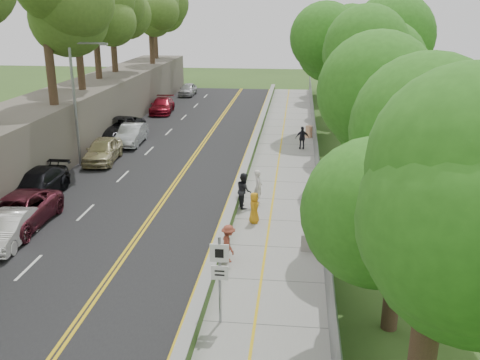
{
  "coord_description": "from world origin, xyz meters",
  "views": [
    {
      "loc": [
        3.39,
        -18.28,
        10.17
      ],
      "look_at": [
        0.5,
        8.0,
        1.4
      ],
      "focal_mm": 40.0,
      "sensor_mm": 36.0,
      "label": 1
    }
  ],
  "objects_px": {
    "signpost": "(220,271)",
    "car_2": "(17,213)",
    "streetlight": "(78,95)",
    "person_far": "(302,138)",
    "car_1": "(9,229)",
    "concrete_block": "(315,241)",
    "painter_0": "(254,208)",
    "construction_barrel": "(309,132)"
  },
  "relations": [
    {
      "from": "car_2",
      "to": "person_far",
      "type": "relative_size",
      "value": 3.32
    },
    {
      "from": "construction_barrel",
      "to": "person_far",
      "type": "xyz_separation_m",
      "value": [
        -0.53,
        -3.72,
        0.38
      ]
    },
    {
      "from": "signpost",
      "to": "concrete_block",
      "type": "bearing_deg",
      "value": 61.62
    },
    {
      "from": "signpost",
      "to": "car_2",
      "type": "bearing_deg",
      "value": 147.66
    },
    {
      "from": "streetlight",
      "to": "car_1",
      "type": "bearing_deg",
      "value": -83.45
    },
    {
      "from": "signpost",
      "to": "concrete_block",
      "type": "distance_m",
      "value": 7.01
    },
    {
      "from": "car_1",
      "to": "painter_0",
      "type": "distance_m",
      "value": 11.11
    },
    {
      "from": "car_1",
      "to": "person_far",
      "type": "distance_m",
      "value": 21.77
    },
    {
      "from": "person_far",
      "to": "signpost",
      "type": "bearing_deg",
      "value": 76.53
    },
    {
      "from": "car_2",
      "to": "person_far",
      "type": "bearing_deg",
      "value": 49.44
    },
    {
      "from": "construction_barrel",
      "to": "car_1",
      "type": "xyz_separation_m",
      "value": [
        -13.4,
        -21.28,
        0.22
      ]
    },
    {
      "from": "signpost",
      "to": "streetlight",
      "type": "bearing_deg",
      "value": 124.08
    },
    {
      "from": "concrete_block",
      "to": "car_1",
      "type": "relative_size",
      "value": 0.27
    },
    {
      "from": "construction_barrel",
      "to": "person_far",
      "type": "distance_m",
      "value": 3.78
    },
    {
      "from": "car_1",
      "to": "car_2",
      "type": "relative_size",
      "value": 0.75
    },
    {
      "from": "car_1",
      "to": "construction_barrel",
      "type": "bearing_deg",
      "value": 52.94
    },
    {
      "from": "streetlight",
      "to": "car_1",
      "type": "height_order",
      "value": "streetlight"
    },
    {
      "from": "car_1",
      "to": "person_far",
      "type": "height_order",
      "value": "person_far"
    },
    {
      "from": "streetlight",
      "to": "construction_barrel",
      "type": "relative_size",
      "value": 8.82
    },
    {
      "from": "signpost",
      "to": "construction_barrel",
      "type": "distance_m",
      "value": 26.66
    },
    {
      "from": "signpost",
      "to": "painter_0",
      "type": "relative_size",
      "value": 2.02
    },
    {
      "from": "car_2",
      "to": "signpost",
      "type": "bearing_deg",
      "value": -33.0
    },
    {
      "from": "streetlight",
      "to": "car_1",
      "type": "xyz_separation_m",
      "value": [
        1.36,
        -11.88,
        -3.91
      ]
    },
    {
      "from": "signpost",
      "to": "painter_0",
      "type": "height_order",
      "value": "signpost"
    },
    {
      "from": "concrete_block",
      "to": "painter_0",
      "type": "distance_m",
      "value": 3.88
    },
    {
      "from": "streetlight",
      "to": "construction_barrel",
      "type": "xyz_separation_m",
      "value": [
        14.76,
        9.4,
        -4.14
      ]
    },
    {
      "from": "car_2",
      "to": "person_far",
      "type": "distance_m",
      "value": 20.81
    },
    {
      "from": "streetlight",
      "to": "person_far",
      "type": "relative_size",
      "value": 4.79
    },
    {
      "from": "signpost",
      "to": "person_far",
      "type": "height_order",
      "value": "signpost"
    },
    {
      "from": "car_2",
      "to": "painter_0",
      "type": "bearing_deg",
      "value": 9.08
    },
    {
      "from": "streetlight",
      "to": "person_far",
      "type": "height_order",
      "value": "streetlight"
    },
    {
      "from": "concrete_block",
      "to": "person_far",
      "type": "distance_m",
      "value": 16.7
    },
    {
      "from": "streetlight",
      "to": "painter_0",
      "type": "xyz_separation_m",
      "value": [
        11.91,
        -8.39,
        -3.82
      ]
    },
    {
      "from": "streetlight",
      "to": "painter_0",
      "type": "height_order",
      "value": "streetlight"
    },
    {
      "from": "concrete_block",
      "to": "car_2",
      "type": "height_order",
      "value": "car_2"
    },
    {
      "from": "signpost",
      "to": "car_1",
      "type": "relative_size",
      "value": 0.74
    },
    {
      "from": "car_2",
      "to": "car_1",
      "type": "bearing_deg",
      "value": -73.81
    },
    {
      "from": "signpost",
      "to": "car_2",
      "type": "distance_m",
      "value": 12.64
    },
    {
      "from": "car_2",
      "to": "painter_0",
      "type": "distance_m",
      "value": 11.19
    },
    {
      "from": "signpost",
      "to": "concrete_block",
      "type": "xyz_separation_m",
      "value": [
        3.25,
        6.02,
        -1.54
      ]
    },
    {
      "from": "car_2",
      "to": "person_far",
      "type": "height_order",
      "value": "person_far"
    },
    {
      "from": "streetlight",
      "to": "concrete_block",
      "type": "xyz_separation_m",
      "value": [
        14.76,
        -11.0,
        -4.22
      ]
    }
  ]
}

